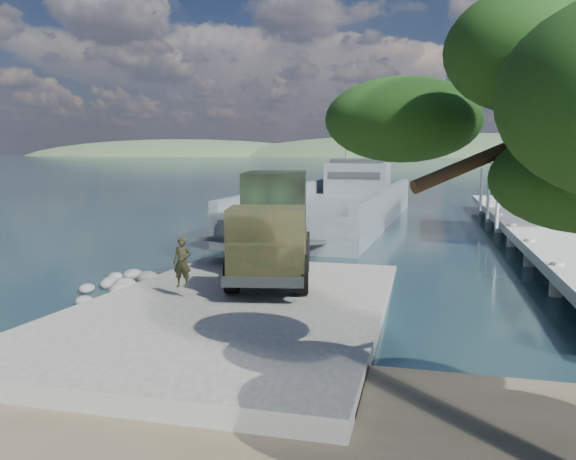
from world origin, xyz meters
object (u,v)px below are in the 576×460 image
object	(u,v)px
military_truck	(273,224)
sailboat_near	(548,219)
soldier	(182,273)
landing_craft	(335,213)
pier	(532,216)
sailboat_far	(574,214)

from	to	relation	value
military_truck	sailboat_near	xyz separation A→B (m)	(15.97, 25.82, -2.32)
soldier	landing_craft	bearing A→B (deg)	83.25
pier	military_truck	bearing A→B (deg)	-129.65
military_truck	sailboat_far	world-z (taller)	sailboat_far
landing_craft	sailboat_far	xyz separation A→B (m)	(19.26, 7.56, -0.46)
pier	sailboat_far	xyz separation A→B (m)	(5.67, 13.35, -1.23)
pier	soldier	bearing A→B (deg)	-126.77
landing_craft	sailboat_far	size ratio (longest dim) A/B	4.93
military_truck	sailboat_near	world-z (taller)	sailboat_near
soldier	military_truck	bearing A→B (deg)	61.49
pier	sailboat_near	xyz separation A→B (m)	(3.02, 10.19, -1.29)
military_truck	sailboat_near	distance (m)	30.45
military_truck	soldier	world-z (taller)	military_truck
military_truck	sailboat_near	bearing A→B (deg)	47.27
landing_craft	soldier	xyz separation A→B (m)	(-1.49, -25.97, 0.58)
landing_craft	sailboat_near	size ratio (longest dim) A/B	6.01
landing_craft	sailboat_far	bearing A→B (deg)	24.92
sailboat_near	pier	bearing A→B (deg)	-114.35
soldier	sailboat_near	world-z (taller)	sailboat_near
military_truck	sailboat_far	distance (m)	34.52
landing_craft	sailboat_near	world-z (taller)	landing_craft
military_truck	sailboat_far	size ratio (longest dim) A/B	1.37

